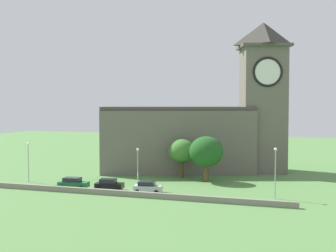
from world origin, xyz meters
TOP-DOWN VIEW (x-y plane):
  - ground_plane at (0.00, 15.00)m, footprint 200.00×200.00m
  - church at (4.73, 22.10)m, footprint 36.31×20.60m
  - quay_barrier at (0.00, -4.71)m, footprint 47.05×0.70m
  - car_green at (-10.34, -2.03)m, footprint 4.78×2.71m
  - car_black at (-4.66, -1.19)m, footprint 4.48×2.65m
  - car_silver at (1.59, -1.08)m, footprint 4.43×2.77m
  - streetlamp_west_end at (-20.64, 1.14)m, footprint 0.44×0.44m
  - streetlamp_west_mid at (-0.90, 1.14)m, footprint 0.44×0.44m
  - streetlamp_central at (19.98, 0.36)m, footprint 0.44×0.44m
  - tree_riverside_west at (7.49, 10.87)m, footprint 5.67×5.67m
  - tree_churchyard at (2.36, 13.71)m, footprint 4.68×4.68m

SIDE VIEW (x-z plane):
  - ground_plane at x=0.00m, z-range 0.00..0.00m
  - quay_barrier at x=0.00m, z-range 0.00..0.82m
  - car_silver at x=1.59m, z-range 0.01..1.68m
  - car_black at x=-4.66m, z-range 0.01..1.75m
  - car_green at x=-10.34m, z-range 0.01..1.79m
  - streetlamp_west_mid at x=-0.90m, z-range 1.13..7.48m
  - streetlamp_west_end at x=-20.64m, z-range 1.14..7.74m
  - tree_churchyard at x=2.36m, z-range 1.29..8.18m
  - streetlamp_central at x=19.98m, z-range 1.19..8.34m
  - tree_riverside_west at x=7.49m, z-range 1.23..8.89m
  - church at x=4.73m, z-range -5.15..23.22m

